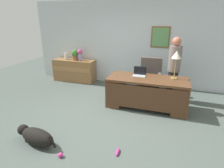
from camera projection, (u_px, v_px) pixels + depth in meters
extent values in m
plane|color=#4C5651|center=(106.00, 119.00, 4.27)|extent=(12.00, 12.00, 0.00)
cube|color=silver|center=(133.00, 44.00, 6.15)|extent=(7.00, 0.12, 2.70)
cube|color=brown|center=(160.00, 37.00, 5.75)|extent=(0.56, 0.03, 0.63)
cube|color=#5B9658|center=(160.00, 37.00, 5.73)|extent=(0.48, 0.01, 0.55)
cube|color=brown|center=(148.00, 79.00, 4.63)|extent=(1.95, 0.82, 0.05)
cube|color=brown|center=(117.00, 90.00, 4.99)|extent=(0.36, 0.76, 0.72)
cube|color=brown|center=(180.00, 98.00, 4.53)|extent=(0.36, 0.76, 0.72)
cube|color=#4E2F1C|center=(144.00, 98.00, 4.41)|extent=(1.85, 0.04, 0.58)
cube|color=olive|center=(74.00, 70.00, 6.75)|extent=(1.48, 0.48, 0.76)
cube|color=#A16F40|center=(71.00, 70.00, 6.50)|extent=(1.38, 0.02, 0.14)
cube|color=#564C47|center=(149.00, 84.00, 5.45)|extent=(0.60, 0.58, 0.18)
cylinder|color=black|center=(149.00, 91.00, 5.53)|extent=(0.10, 0.10, 0.28)
cylinder|color=black|center=(148.00, 95.00, 5.57)|extent=(0.52, 0.52, 0.05)
cube|color=#564C47|center=(151.00, 68.00, 5.53)|extent=(0.60, 0.12, 0.62)
cube|color=#564C47|center=(141.00, 76.00, 5.46)|extent=(0.08, 0.50, 0.22)
cube|color=#564C47|center=(159.00, 78.00, 5.31)|extent=(0.08, 0.50, 0.22)
cylinder|color=#262323|center=(172.00, 86.00, 5.17)|extent=(0.26, 0.26, 0.82)
cylinder|color=slate|center=(175.00, 59.00, 4.92)|extent=(0.32, 0.32, 0.66)
sphere|color=#BD674F|center=(177.00, 41.00, 4.77)|extent=(0.23, 0.23, 0.23)
ellipsoid|color=black|center=(37.00, 137.00, 3.40)|extent=(0.77, 0.41, 0.30)
sphere|color=black|center=(23.00, 130.00, 3.54)|extent=(0.20, 0.20, 0.20)
cylinder|color=black|center=(52.00, 142.00, 3.23)|extent=(0.15, 0.07, 0.21)
cube|color=#B2B5BA|center=(139.00, 76.00, 4.77)|extent=(0.32, 0.22, 0.01)
cube|color=black|center=(140.00, 71.00, 4.83)|extent=(0.32, 0.01, 0.21)
cylinder|color=#9E8447|center=(174.00, 78.00, 4.59)|extent=(0.16, 0.16, 0.02)
cylinder|color=#9E8447|center=(175.00, 68.00, 4.51)|extent=(0.02, 0.02, 0.47)
cone|color=silver|center=(177.00, 55.00, 4.40)|extent=(0.22, 0.22, 0.18)
cylinder|color=#998ECE|center=(80.00, 57.00, 6.51)|extent=(0.14, 0.14, 0.23)
sphere|color=#D4468A|center=(80.00, 52.00, 6.45)|extent=(0.17, 0.17, 0.17)
cylinder|color=silver|center=(66.00, 56.00, 6.68)|extent=(0.11, 0.11, 0.22)
cylinder|color=brown|center=(75.00, 58.00, 6.58)|extent=(0.18, 0.18, 0.14)
sphere|color=#3D7C33|center=(75.00, 53.00, 6.53)|extent=(0.24, 0.24, 0.24)
sphere|color=#D8338C|center=(61.00, 155.00, 3.11)|extent=(0.08, 0.08, 0.08)
ellipsoid|color=#D8338C|center=(118.00, 152.00, 3.20)|extent=(0.06, 0.20, 0.05)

